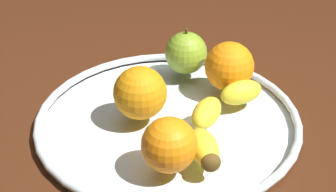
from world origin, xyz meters
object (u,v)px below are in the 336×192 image
Objects in this scene: apple at (186,53)px; orange_front_right at (169,145)px; fruit_bowl at (168,118)px; orange_back_right at (140,93)px; banana at (218,118)px; orange_front_left at (229,66)px.

orange_front_right is (24.68, 0.53, -0.02)cm from apple.
orange_front_right reaches higher than fruit_bowl.
fruit_bowl is 12.76cm from orange_front_right.
orange_back_right is (1.09, -3.86, 4.75)cm from fruit_bowl.
banana is 2.80× the size of orange_back_right.
orange_front_left is at bearing 161.73° from orange_front_right.
orange_front_left is at bearing 135.00° from fruit_bowl.
banana is 3.08× the size of orange_front_right.
orange_back_right reaches higher than fruit_bowl.
fruit_bowl is 1.81× the size of banana.
orange_front_left and orange_back_right have the same top height.
orange_front_left is (-8.49, 8.49, 4.77)cm from fruit_bowl.
banana is 2.75× the size of apple.
banana is 2.79× the size of orange_front_left.
orange_front_left reaches higher than banana.
orange_front_right is 21.42cm from orange_front_left.
orange_back_right is (13.92, -5.11, 0.33)cm from apple.
fruit_bowl is at bearing -171.46° from orange_front_right.
fruit_bowl is 12.92cm from orange_front_left.
apple is at bearing 159.84° from orange_back_right.
orange_front_left is at bearing -167.36° from banana.
orange_front_left is 15.63cm from orange_back_right.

